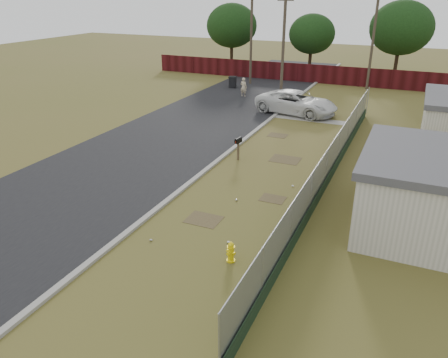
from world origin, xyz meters
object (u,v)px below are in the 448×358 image
at_px(mailbox, 238,142).
at_px(pickup_truck, 297,103).
at_px(fire_hydrant, 231,252).
at_px(pedestrian, 244,87).
at_px(trash_bin, 233,82).

relative_size(mailbox, pickup_truck, 0.21).
bearing_deg(pickup_truck, fire_hydrant, -159.49).
relative_size(fire_hydrant, pickup_truck, 0.13).
height_order(pedestrian, trash_bin, pedestrian).
bearing_deg(pickup_truck, pedestrian, 68.75).
distance_m(mailbox, pedestrian, 15.49).
height_order(fire_hydrant, pedestrian, pedestrian).
distance_m(fire_hydrant, pickup_truck, 20.27).
relative_size(pickup_truck, trash_bin, 5.78).
bearing_deg(trash_bin, fire_hydrant, -67.24).
bearing_deg(pickup_truck, mailbox, -170.25).
xyz_separation_m(mailbox, pickup_truck, (0.34, 10.80, -0.15)).
xyz_separation_m(fire_hydrant, mailbox, (-3.49, 9.22, 0.64)).
xyz_separation_m(pickup_truck, pedestrian, (-5.76, 3.71, -0.03)).
height_order(pickup_truck, trash_bin, pickup_truck).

